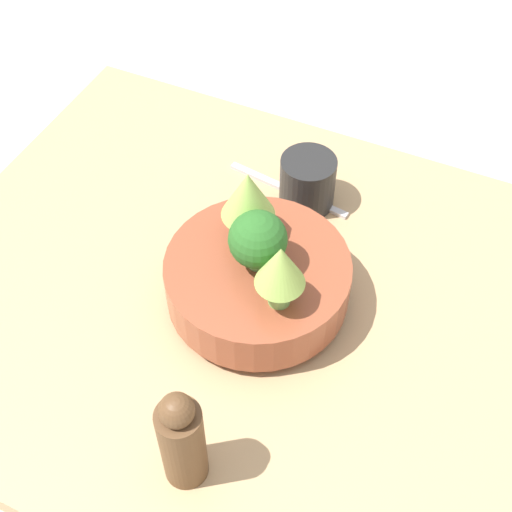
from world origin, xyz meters
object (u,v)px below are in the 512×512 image
Objects in this scene: cup at (307,182)px; pepper_mill at (182,440)px; fork at (288,190)px; bowl at (256,283)px.

cup is 0.42m from pepper_mill.
bowl is at bearing 101.61° from fork.
bowl is at bearing -84.00° from pepper_mill.
cup is 0.52× the size of pepper_mill.
cup reaches higher than bowl.
fork is at bearing -78.39° from bowl.
bowl reaches higher than fork.
pepper_mill is (-0.03, 0.42, 0.03)m from cup.
bowl is 0.23m from pepper_mill.
cup is at bearing 165.11° from fork.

